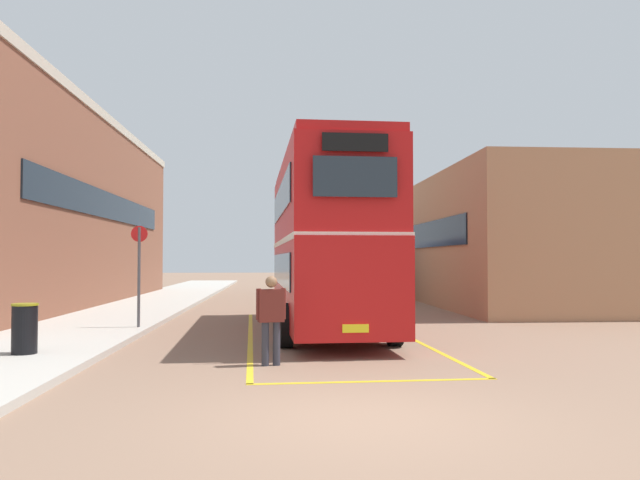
{
  "coord_description": "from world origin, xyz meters",
  "views": [
    {
      "loc": [
        -1.06,
        -7.63,
        1.98
      ],
      "look_at": [
        0.31,
        11.92,
        2.6
      ],
      "focal_mm": 34.24,
      "sensor_mm": 36.0,
      "label": 1
    }
  ],
  "objects_px": {
    "single_deck_bus": "(336,265)",
    "double_decker_bus": "(324,240)",
    "litter_bin": "(25,328)",
    "pedestrian_boarding": "(271,314)",
    "bus_stop_sign": "(139,266)"
  },
  "relations": [
    {
      "from": "pedestrian_boarding",
      "to": "double_decker_bus",
      "type": "bearing_deg",
      "value": 75.46
    },
    {
      "from": "double_decker_bus",
      "to": "litter_bin",
      "type": "xyz_separation_m",
      "value": [
        -6.22,
        -4.64,
        -1.88
      ]
    },
    {
      "from": "single_deck_bus",
      "to": "litter_bin",
      "type": "bearing_deg",
      "value": -111.21
    },
    {
      "from": "single_deck_bus",
      "to": "double_decker_bus",
      "type": "bearing_deg",
      "value": -96.6
    },
    {
      "from": "litter_bin",
      "to": "single_deck_bus",
      "type": "bearing_deg",
      "value": 68.79
    },
    {
      "from": "single_deck_bus",
      "to": "litter_bin",
      "type": "xyz_separation_m",
      "value": [
        -8.09,
        -20.85,
        -1.01
      ]
    },
    {
      "from": "single_deck_bus",
      "to": "litter_bin",
      "type": "height_order",
      "value": "single_deck_bus"
    },
    {
      "from": "double_decker_bus",
      "to": "pedestrian_boarding",
      "type": "bearing_deg",
      "value": -104.54
    },
    {
      "from": "litter_bin",
      "to": "bus_stop_sign",
      "type": "xyz_separation_m",
      "value": [
        1.16,
        4.6,
        1.16
      ]
    },
    {
      "from": "pedestrian_boarding",
      "to": "litter_bin",
      "type": "relative_size",
      "value": 1.71
    },
    {
      "from": "single_deck_bus",
      "to": "bus_stop_sign",
      "type": "bearing_deg",
      "value": -113.12
    },
    {
      "from": "double_decker_bus",
      "to": "litter_bin",
      "type": "relative_size",
      "value": 10.57
    },
    {
      "from": "single_deck_bus",
      "to": "bus_stop_sign",
      "type": "height_order",
      "value": "single_deck_bus"
    },
    {
      "from": "double_decker_bus",
      "to": "single_deck_bus",
      "type": "height_order",
      "value": "double_decker_bus"
    },
    {
      "from": "double_decker_bus",
      "to": "bus_stop_sign",
      "type": "xyz_separation_m",
      "value": [
        -5.06,
        -0.04,
        -0.72
      ]
    }
  ]
}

